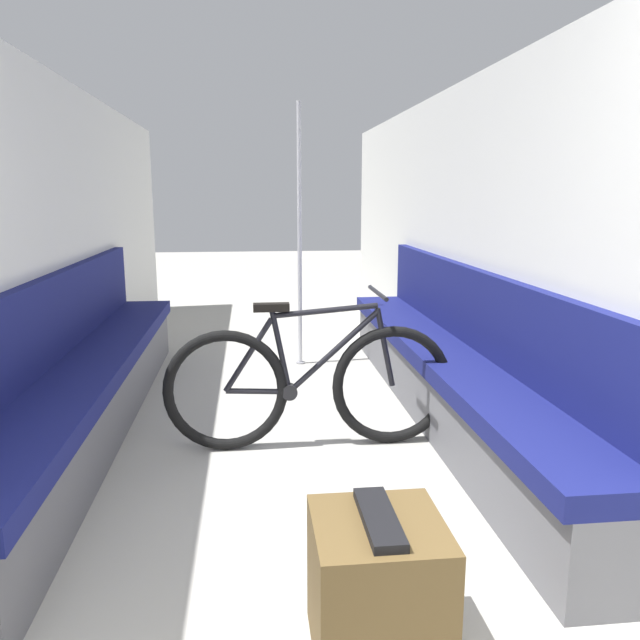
# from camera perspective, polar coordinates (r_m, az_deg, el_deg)

# --- Properties ---
(wall_left) EXTENTS (0.10, 8.74, 2.19)m
(wall_left) POSITION_cam_1_polar(r_m,az_deg,el_deg) (3.96, -24.84, 5.40)
(wall_left) COLOR silver
(wall_left) RESTS_ON ground
(wall_right) EXTENTS (0.10, 8.74, 2.19)m
(wall_right) POSITION_cam_1_polar(r_m,az_deg,el_deg) (4.05, 15.50, 6.15)
(wall_right) COLOR silver
(wall_right) RESTS_ON ground
(bench_seat_row_left) EXTENTS (0.46, 3.98, 0.98)m
(bench_seat_row_left) POSITION_cam_1_polar(r_m,az_deg,el_deg) (4.04, -20.52, -5.42)
(bench_seat_row_left) COLOR #5B5B60
(bench_seat_row_left) RESTS_ON ground
(bench_seat_row_right) EXTENTS (0.46, 3.98, 0.98)m
(bench_seat_row_right) POSITION_cam_1_polar(r_m,az_deg,el_deg) (4.11, 11.66, -4.62)
(bench_seat_row_right) COLOR #5B5B60
(bench_seat_row_right) RESTS_ON ground
(bicycle) EXTENTS (1.66, 0.46, 0.91)m
(bicycle) POSITION_cam_1_polar(r_m,az_deg,el_deg) (3.58, -0.93, -5.97)
(bicycle) COLOR black
(bicycle) RESTS_ON ground
(grab_pole_near) EXTENTS (0.08, 0.08, 2.17)m
(grab_pole_near) POSITION_cam_1_polar(r_m,az_deg,el_deg) (5.24, -1.88, 7.26)
(grab_pole_near) COLOR gray
(grab_pole_near) RESTS_ON ground
(luggage_bag) EXTENTS (0.41, 0.42, 0.48)m
(luggage_bag) POSITION_cam_1_polar(r_m,az_deg,el_deg) (2.14, 5.30, -23.15)
(luggage_bag) COLOR brown
(luggage_bag) RESTS_ON ground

